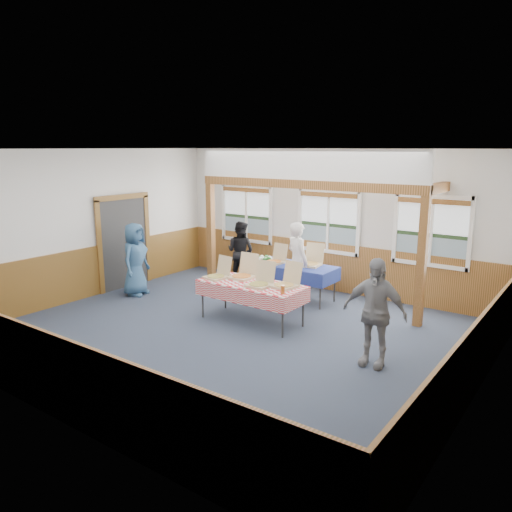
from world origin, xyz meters
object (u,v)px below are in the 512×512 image
(table_right, at_px, (251,286))
(person_grey, at_px, (374,312))
(woman_white, at_px, (297,262))
(woman_black, at_px, (240,252))
(man_blue, at_px, (135,259))
(table_left, at_px, (293,267))

(table_right, xyz_separation_m, person_grey, (2.60, -0.46, 0.13))
(woman_white, distance_m, person_grey, 3.38)
(woman_white, bearing_deg, person_grey, 165.37)
(woman_black, relative_size, man_blue, 0.92)
(woman_white, bearing_deg, man_blue, 53.60)
(table_left, xyz_separation_m, woman_black, (-1.79, 0.47, 0.04))
(table_left, distance_m, woman_white, 0.20)
(person_grey, bearing_deg, man_blue, 173.37)
(table_right, bearing_deg, woman_black, 107.33)
(table_right, relative_size, woman_white, 1.29)
(woman_black, bearing_deg, woman_white, 161.04)
(man_blue, xyz_separation_m, person_grey, (5.74, -0.40, 0.02))
(table_right, height_order, woman_black, woman_black)
(table_right, xyz_separation_m, woman_black, (-1.94, 2.19, 0.04))
(table_right, bearing_deg, person_grey, -34.23)
(table_left, bearing_deg, woman_white, -37.37)
(table_right, xyz_separation_m, woman_white, (-0.02, 1.68, 0.15))
(table_right, bearing_deg, woman_white, 66.44)
(woman_white, xyz_separation_m, person_grey, (2.62, -2.13, -0.02))
(table_right, height_order, woman_white, woman_white)
(woman_white, relative_size, woman_black, 1.14)
(table_left, height_order, man_blue, man_blue)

